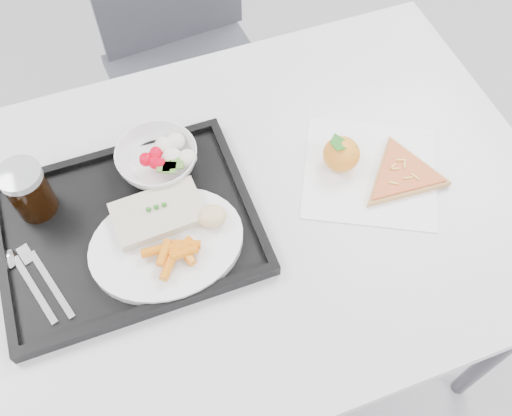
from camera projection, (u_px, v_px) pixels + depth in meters
room at (344, 50)px, 0.35m from camera, size 6.04×7.04×2.84m
table at (230, 228)px, 1.11m from camera, size 1.20×0.80×0.75m
chair at (184, 44)px, 1.58m from camera, size 0.45×0.45×0.93m
tray at (128, 228)px, 1.02m from camera, size 0.45×0.35×0.03m
dinner_plate at (167, 244)px, 0.99m from camera, size 0.27×0.27×0.02m
fish_fillet at (158, 213)px, 1.00m from camera, size 0.16×0.10×0.03m
bread_roll at (212, 216)px, 0.99m from camera, size 0.06×0.06×0.03m
salad_bowl at (157, 159)px, 1.06m from camera, size 0.15×0.15×0.05m
cola_glass at (28, 190)px, 0.99m from camera, size 0.08×0.08×0.11m
cutlery at (30, 274)px, 0.96m from camera, size 0.11×0.17×0.01m
napkin at (370, 172)px, 1.09m from camera, size 0.33×0.33×0.00m
tangerine at (341, 154)px, 1.07m from camera, size 0.09×0.09×0.07m
pizza_slice at (402, 174)px, 1.08m from camera, size 0.26×0.26×0.02m
carrot_pile at (175, 252)px, 0.95m from camera, size 0.10×0.07×0.02m
salad_contents at (167, 154)px, 1.06m from camera, size 0.10×0.09×0.03m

